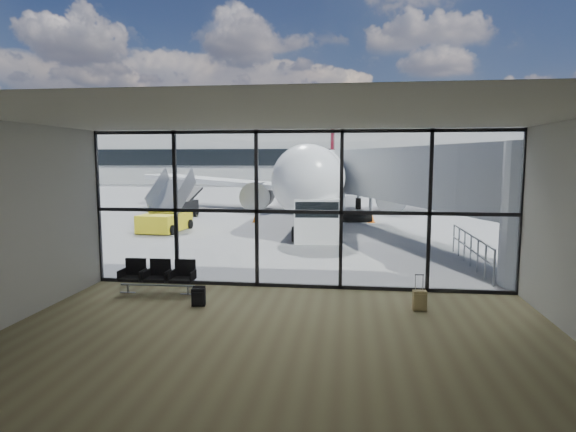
% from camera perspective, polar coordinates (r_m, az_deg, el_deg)
% --- Properties ---
extents(ground, '(220.00, 220.00, 0.00)m').
position_cam_1_polar(ground, '(53.57, 5.66, 2.74)').
color(ground, slate).
rests_on(ground, ground).
extents(lounge_shell, '(12.02, 8.01, 4.51)m').
position_cam_1_polar(lounge_shell, '(8.80, -1.97, 0.08)').
color(lounge_shell, brown).
rests_on(lounge_shell, ground).
extents(glass_curtain_wall, '(12.10, 0.12, 4.50)m').
position_cam_1_polar(glass_curtain_wall, '(13.57, 1.25, 0.71)').
color(glass_curtain_wall, white).
rests_on(glass_curtain_wall, ground).
extents(jet_bridge, '(8.00, 16.50, 4.33)m').
position_cam_1_polar(jet_bridge, '(20.82, 16.90, 3.92)').
color(jet_bridge, '#A9ABAE').
rests_on(jet_bridge, ground).
extents(apron_railing, '(0.06, 5.46, 1.11)m').
position_cam_1_polar(apron_railing, '(17.69, 20.86, -3.33)').
color(apron_railing, gray).
rests_on(apron_railing, ground).
extents(far_terminal, '(80.00, 12.20, 11.00)m').
position_cam_1_polar(far_terminal, '(75.43, 5.70, 7.08)').
color(far_terminal, '#B6B5B1').
rests_on(far_terminal, ground).
extents(tree_0, '(4.95, 4.95, 7.12)m').
position_cam_1_polar(tree_0, '(97.22, -21.50, 6.81)').
color(tree_0, '#382619').
rests_on(tree_0, ground).
extents(tree_1, '(5.61, 5.61, 8.07)m').
position_cam_1_polar(tree_1, '(94.51, -18.30, 7.33)').
color(tree_1, '#382619').
rests_on(tree_1, ground).
extents(tree_2, '(6.27, 6.27, 9.03)m').
position_cam_1_polar(tree_2, '(92.12, -14.91, 7.85)').
color(tree_2, '#382619').
rests_on(tree_2, ground).
extents(tree_3, '(4.95, 4.95, 7.12)m').
position_cam_1_polar(tree_3, '(90.03, -11.31, 7.19)').
color(tree_3, '#382619').
rests_on(tree_3, ground).
extents(tree_4, '(5.61, 5.61, 8.07)m').
position_cam_1_polar(tree_4, '(88.33, -7.59, 7.67)').
color(tree_4, '#382619').
rests_on(tree_4, ground).
extents(tree_5, '(6.27, 6.27, 9.03)m').
position_cam_1_polar(tree_5, '(87.01, -3.74, 8.14)').
color(tree_5, '#382619').
rests_on(tree_5, ground).
extents(seating_row, '(2.09, 0.62, 0.92)m').
position_cam_1_polar(seating_row, '(13.83, -15.07, -6.71)').
color(seating_row, gray).
rests_on(seating_row, ground).
extents(backpack, '(0.36, 0.34, 0.50)m').
position_cam_1_polar(backpack, '(12.44, -10.56, -9.40)').
color(backpack, black).
rests_on(backpack, ground).
extents(suitcase, '(0.34, 0.26, 0.89)m').
position_cam_1_polar(suitcase, '(12.27, 15.32, -9.62)').
color(suitcase, olive).
rests_on(suitcase, ground).
extents(airliner, '(29.22, 33.78, 8.71)m').
position_cam_1_polar(airliner, '(36.80, 4.40, 5.11)').
color(airliner, white).
rests_on(airliner, ground).
extents(service_van, '(2.49, 4.66, 1.97)m').
position_cam_1_polar(service_van, '(22.81, 3.37, 0.01)').
color(service_van, white).
rests_on(service_van, ground).
extents(belt_loader, '(1.95, 4.17, 1.85)m').
position_cam_1_polar(belt_loader, '(31.01, -12.84, 0.90)').
color(belt_loader, black).
rests_on(belt_loader, ground).
extents(mobile_stairs, '(2.17, 3.77, 2.56)m').
position_cam_1_polar(mobile_stairs, '(25.63, -14.29, -0.34)').
color(mobile_stairs, yellow).
rests_on(mobile_stairs, ground).
extents(traffic_cone_a, '(0.37, 0.37, 0.53)m').
position_cam_1_polar(traffic_cone_a, '(28.30, -3.87, -0.25)').
color(traffic_cone_a, '#D5670B').
rests_on(traffic_cone_a, ground).
extents(traffic_cone_b, '(0.45, 0.45, 0.64)m').
position_cam_1_polar(traffic_cone_b, '(28.65, 9.82, -0.13)').
color(traffic_cone_b, orange).
rests_on(traffic_cone_b, ground).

